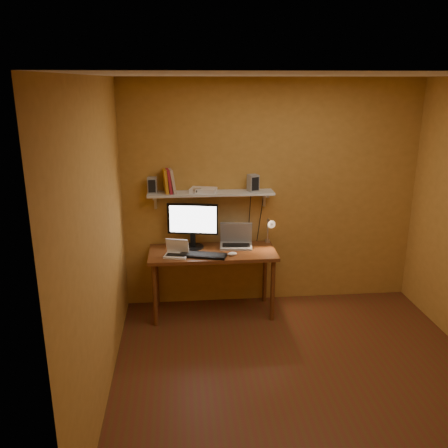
{
  "coord_description": "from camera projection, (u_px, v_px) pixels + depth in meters",
  "views": [
    {
      "loc": [
        -1.05,
        -3.64,
        2.56
      ],
      "look_at": [
        -0.59,
        1.18,
        1.09
      ],
      "focal_mm": 38.0,
      "sensor_mm": 36.0,
      "label": 1
    }
  ],
  "objects": [
    {
      "name": "keyboard",
      "position": [
        203.0,
        255.0,
        5.08
      ],
      "size": [
        0.52,
        0.3,
        0.03
      ],
      "primitive_type": "cube",
      "rotation": [
        0.0,
        0.0,
        -0.28
      ],
      "color": "black",
      "rests_on": "desk"
    },
    {
      "name": "netbook",
      "position": [
        177.0,
        251.0,
        5.08
      ],
      "size": [
        0.28,
        0.23,
        0.19
      ],
      "rotation": [
        0.0,
        0.0,
        -0.27
      ],
      "color": "white",
      "rests_on": "desk"
    },
    {
      "name": "router",
      "position": [
        203.0,
        190.0,
        5.23
      ],
      "size": [
        0.32,
        0.26,
        0.05
      ],
      "primitive_type": "cube",
      "rotation": [
        0.0,
        0.0,
        -0.27
      ],
      "color": "white",
      "rests_on": "wall_shelf"
    },
    {
      "name": "desk",
      "position": [
        213.0,
        258.0,
        5.26
      ],
      "size": [
        1.4,
        0.6,
        0.75
      ],
      "color": "brown",
      "rests_on": "ground"
    },
    {
      "name": "shelf_camera",
      "position": [
        197.0,
        191.0,
        5.17
      ],
      "size": [
        0.1,
        0.06,
        0.06
      ],
      "color": "silver",
      "rests_on": "wall_shelf"
    },
    {
      "name": "desk_lamp",
      "position": [
        270.0,
        228.0,
        5.36
      ],
      "size": [
        0.09,
        0.23,
        0.38
      ],
      "color": "silver",
      "rests_on": "desk"
    },
    {
      "name": "laptop",
      "position": [
        236.0,
        240.0,
        5.39
      ],
      "size": [
        0.39,
        0.3,
        0.27
      ],
      "rotation": [
        0.0,
        0.0,
        -0.12
      ],
      "color": "gray",
      "rests_on": "desk"
    },
    {
      "name": "books",
      "position": [
        169.0,
        181.0,
        5.16
      ],
      "size": [
        0.16,
        0.19,
        0.27
      ],
      "color": "#C37E1B",
      "rests_on": "wall_shelf"
    },
    {
      "name": "wall_shelf",
      "position": [
        211.0,
        193.0,
        5.25
      ],
      "size": [
        1.4,
        0.25,
        0.21
      ],
      "color": "silver",
      "rests_on": "room"
    },
    {
      "name": "mouse",
      "position": [
        232.0,
        254.0,
        5.11
      ],
      "size": [
        0.12,
        0.1,
        0.04
      ],
      "primitive_type": "ellipsoid",
      "rotation": [
        0.0,
        0.0,
        0.31
      ],
      "color": "white",
      "rests_on": "desk"
    },
    {
      "name": "room",
      "position": [
        308.0,
        239.0,
        3.92
      ],
      "size": [
        3.44,
        3.24,
        2.64
      ],
      "color": "#5A2517",
      "rests_on": "ground"
    },
    {
      "name": "speaker_left",
      "position": [
        152.0,
        185.0,
        5.16
      ],
      "size": [
        0.1,
        0.1,
        0.18
      ],
      "primitive_type": "cube",
      "rotation": [
        0.0,
        0.0,
        -0.04
      ],
      "color": "gray",
      "rests_on": "wall_shelf"
    },
    {
      "name": "monitor",
      "position": [
        193.0,
        223.0,
        5.27
      ],
      "size": [
        0.56,
        0.28,
        0.51
      ],
      "rotation": [
        0.0,
        0.0,
        -0.19
      ],
      "color": "black",
      "rests_on": "desk"
    },
    {
      "name": "speaker_right",
      "position": [
        253.0,
        183.0,
        5.25
      ],
      "size": [
        0.13,
        0.13,
        0.19
      ],
      "primitive_type": "cube",
      "rotation": [
        0.0,
        0.0,
        0.34
      ],
      "color": "gray",
      "rests_on": "wall_shelf"
    }
  ]
}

